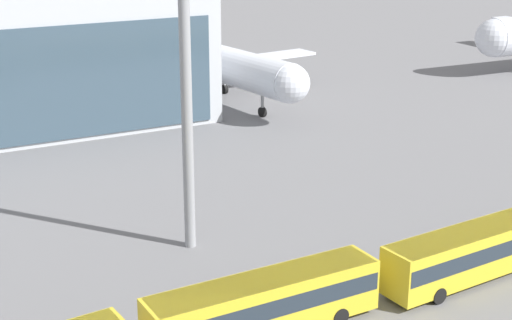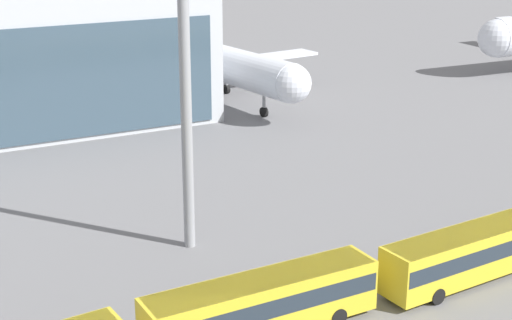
{
  "view_description": "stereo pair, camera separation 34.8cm",
  "coord_description": "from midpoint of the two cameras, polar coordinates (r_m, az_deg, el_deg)",
  "views": [
    {
      "loc": [
        -22.55,
        -25.44,
        22.09
      ],
      "look_at": [
        4.2,
        23.42,
        4.0
      ],
      "focal_mm": 55.0,
      "sensor_mm": 36.0,
      "label": 1
    },
    {
      "loc": [
        -22.24,
        -25.61,
        22.09
      ],
      "look_at": [
        4.2,
        23.42,
        4.0
      ],
      "focal_mm": 55.0,
      "sensor_mm": 36.0,
      "label": 2
    }
  ],
  "objects": [
    {
      "name": "shuttle_bus_1",
      "position": [
        42.54,
        0.72,
        -10.28
      ],
      "size": [
        13.44,
        2.8,
        3.31
      ],
      "rotation": [
        0.0,
        0.0,
        0.02
      ],
      "color": "gold",
      "rests_on": "ground_plane"
    },
    {
      "name": "shuttle_bus_2",
      "position": [
        50.32,
        15.79,
        -6.34
      ],
      "size": [
        13.55,
        3.49,
        3.31
      ],
      "rotation": [
        0.0,
        0.0,
        0.07
      ],
      "color": "gold",
      "rests_on": "ground_plane"
    },
    {
      "name": "airliner_at_gate_far",
      "position": [
        94.52,
        -3.35,
        7.31
      ],
      "size": [
        31.79,
        35.21,
        14.78
      ],
      "rotation": [
        0.0,
        0.0,
        -1.46
      ],
      "color": "silver",
      "rests_on": "ground_plane"
    }
  ]
}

